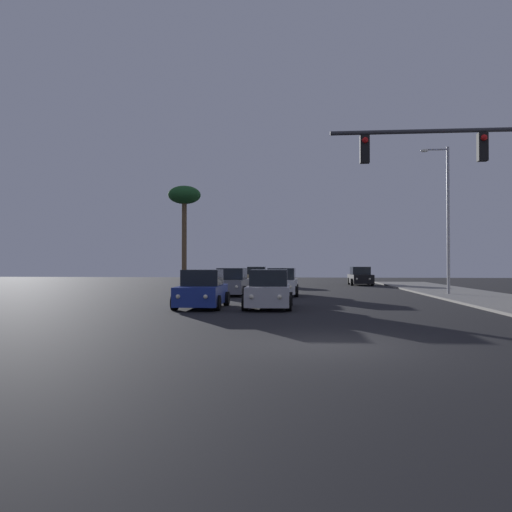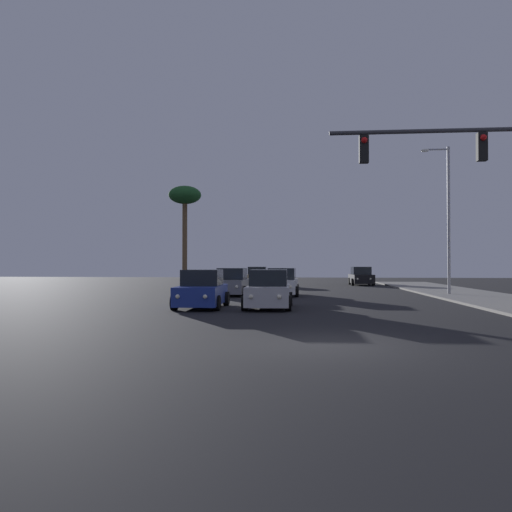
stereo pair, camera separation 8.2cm
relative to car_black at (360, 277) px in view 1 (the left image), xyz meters
The scene contains 10 objects.
ground_plane 34.68m from the car_black, 98.09° to the right, with size 120.00×120.00×0.00m, color black.
car_black is the anchor object (origin of this frame).
car_blue 26.49m from the car_black, 111.84° to the right, with size 2.04×4.33×1.68m.
car_tan 9.51m from the car_black, behind, with size 2.04×4.33×1.68m.
car_white 17.10m from the car_black, 112.90° to the right, with size 2.04×4.34×1.68m.
car_grey 18.62m from the car_black, 121.46° to the right, with size 2.04×4.33×1.68m.
car_silver 25.45m from the car_black, 105.76° to the right, with size 2.04×4.32×1.68m.
traffic_light_mast 30.16m from the car_black, 88.64° to the right, with size 7.53×0.36×6.50m.
street_lamp 15.96m from the car_black, 77.25° to the right, with size 1.74×0.24×9.00m.
palm_tree_mid 18.37m from the car_black, 143.58° to the right, with size 2.40×2.40×7.68m.
Camera 1 is at (-0.70, -11.99, 1.93)m, focal length 35.00 mm.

